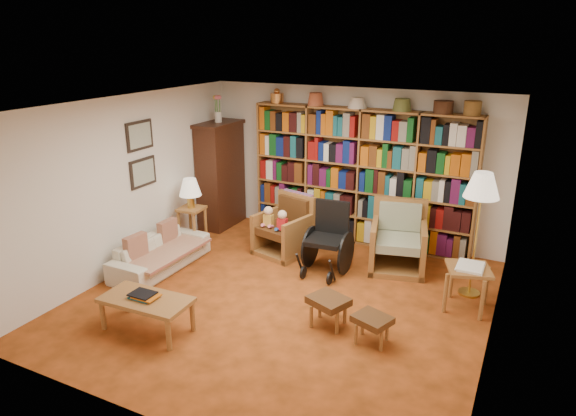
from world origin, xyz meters
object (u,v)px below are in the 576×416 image
Objects in this scene: wheelchair at (328,240)px; footstool_a at (328,303)px; armchair_sage at (400,243)px; floor_lamp at (482,190)px; footstool_b at (372,321)px; side_table_lamp at (192,218)px; coffee_table at (146,302)px; sofa at (160,253)px; armchair_leather at (286,229)px; side_table_papers at (468,274)px.

wheelchair reaches higher than footstool_a.
floor_lamp reaches higher than armchair_sage.
armchair_sage is at bearing 96.73° from footstool_b.
coffee_table is at bearing -65.47° from side_table_lamp.
floor_lamp is at bearing 4.43° from wheelchair.
sofa reaches higher than coffee_table.
footstool_b is at bearing -43.11° from armchair_leather.
floor_lamp reaches higher than footstool_a.
footstool_a is (1.44, -1.77, -0.08)m from armchair_leather.
sofa is at bearing 171.69° from footstool_b.
wheelchair is 0.96× the size of coffee_table.
armchair_leather is at bearing 175.83° from floor_lamp.
sofa is 1.95m from armchair_leather.
side_table_papers is at bearing 33.68° from coffee_table.
armchair_leather reaches higher than sofa.
footstool_a is at bearing -140.82° from side_table_papers.
side_table_lamp is 1.54m from armchair_leather.
side_table_lamp is at bearing -176.63° from floor_lamp.
armchair_sage reaches higher than footstool_b.
footstool_b is at bearing 20.56° from coffee_table.
floor_lamp is 1.06m from side_table_papers.
wheelchair is 1.62× the size of side_table_papers.
side_table_lamp reaches higher than footstool_a.
armchair_leather is 2.76m from footstool_b.
floor_lamp reaches higher than armchair_leather.
side_table_papers is (4.20, 0.76, 0.24)m from sofa.
armchair_sage is 0.93× the size of coffee_table.
footstool_b is at bearing -116.17° from floor_lamp.
side_table_lamp is 0.70× the size of armchair_leather.
footstool_b is at bearing -97.92° from sofa.
armchair_sage is at bearing 54.36° from coffee_table.
armchair_sage reaches higher than armchair_leather.
side_table_lamp is 1.21× the size of footstool_a.
armchair_leather is (1.47, 0.46, -0.09)m from side_table_lamp.
armchair_leather is at bearing 17.41° from side_table_lamp.
sofa is at bearing -155.19° from wheelchair.
floor_lamp is at bearing -73.90° from sofa.
armchair_leather is at bearing 167.47° from side_table_papers.
wheelchair is (-0.90, -0.59, 0.09)m from armchair_sage.
side_table_papers reaches higher than footstool_b.
armchair_sage reaches higher than footstool_a.
footstool_a reaches higher than footstool_b.
sofa is 4.53m from floor_lamp.
footstool_a is 0.58m from footstool_b.
side_table_lamp reaches higher than sofa.
armchair_sage is at bearing 157.72° from floor_lamp.
armchair_sage is 2.13m from footstool_b.
footstool_a is (-0.32, -2.00, -0.08)m from armchair_sage.
armchair_leather is 0.55× the size of floor_lamp.
armchair_leather is 1.78m from armchair_sage.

